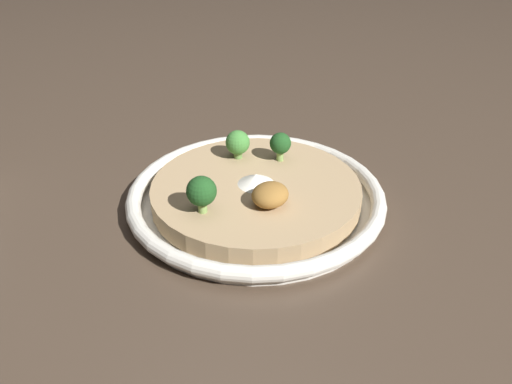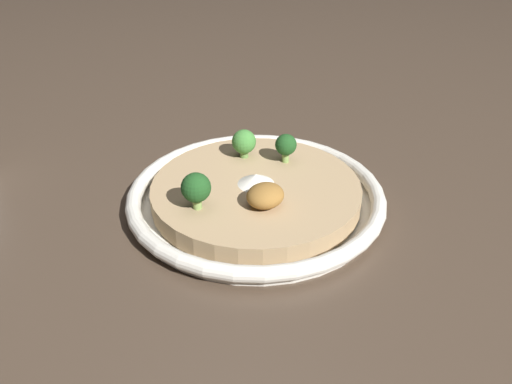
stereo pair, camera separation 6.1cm
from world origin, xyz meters
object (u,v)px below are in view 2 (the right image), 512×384
object	(u,v)px
broccoli_right	(286,145)
risotto_bowl	(256,194)
broccoli_back	(244,142)
broccoli_left	(196,188)

from	to	relation	value
broccoli_right	risotto_bowl	bearing A→B (deg)	-172.28
risotto_bowl	broccoli_back	world-z (taller)	broccoli_back
risotto_bowl	broccoli_left	world-z (taller)	broccoli_left
risotto_bowl	broccoli_right	size ratio (longest dim) A/B	8.16
broccoli_right	broccoli_left	bearing A→B (deg)	178.31
broccoli_right	broccoli_back	distance (m)	0.06
risotto_bowl	broccoli_back	xyz separation A→B (m)	(0.04, 0.06, 0.04)
broccoli_back	risotto_bowl	bearing A→B (deg)	-125.41
broccoli_left	broccoli_right	distance (m)	0.15
risotto_bowl	broccoli_right	world-z (taller)	broccoli_right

